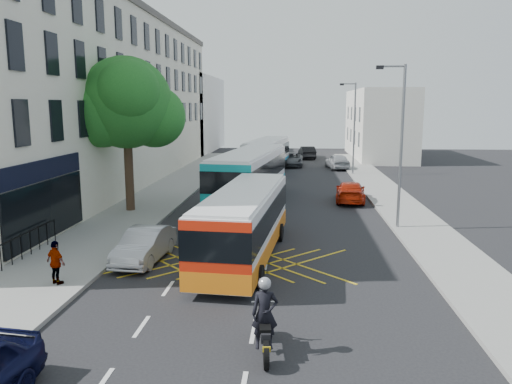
% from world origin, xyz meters
% --- Properties ---
extents(ground, '(120.00, 120.00, 0.00)m').
position_xyz_m(ground, '(0.00, 0.00, 0.00)').
color(ground, black).
rests_on(ground, ground).
extents(pavement_left, '(5.00, 70.00, 0.15)m').
position_xyz_m(pavement_left, '(-8.50, 15.00, 0.07)').
color(pavement_left, gray).
rests_on(pavement_left, ground).
extents(pavement_right, '(3.00, 70.00, 0.15)m').
position_xyz_m(pavement_right, '(7.50, 15.00, 0.07)').
color(pavement_right, gray).
rests_on(pavement_right, ground).
extents(terrace_main, '(8.30, 45.00, 13.50)m').
position_xyz_m(terrace_main, '(-14.00, 24.49, 6.76)').
color(terrace_main, beige).
rests_on(terrace_main, ground).
extents(terrace_far, '(8.00, 20.00, 10.00)m').
position_xyz_m(terrace_far, '(-14.00, 55.00, 5.00)').
color(terrace_far, silver).
rests_on(terrace_far, ground).
extents(building_right, '(6.00, 18.00, 8.00)m').
position_xyz_m(building_right, '(11.00, 48.00, 4.00)').
color(building_right, silver).
rests_on(building_right, ground).
extents(street_tree, '(6.30, 5.70, 8.80)m').
position_xyz_m(street_tree, '(-8.51, 14.97, 6.29)').
color(street_tree, '#382619').
rests_on(street_tree, pavement_left).
extents(lamp_near, '(1.45, 0.15, 8.00)m').
position_xyz_m(lamp_near, '(6.20, 12.00, 4.62)').
color(lamp_near, slate).
rests_on(lamp_near, pavement_right).
extents(lamp_far, '(1.45, 0.15, 8.00)m').
position_xyz_m(lamp_far, '(6.20, 32.00, 4.62)').
color(lamp_far, slate).
rests_on(lamp_far, pavement_right).
extents(railings, '(0.08, 5.60, 1.14)m').
position_xyz_m(railings, '(-9.70, 5.30, 0.72)').
color(railings, black).
rests_on(railings, pavement_left).
extents(bus_near, '(3.19, 10.25, 2.83)m').
position_xyz_m(bus_near, '(-0.93, 6.73, 1.49)').
color(bus_near, silver).
rests_on(bus_near, ground).
extents(bus_mid, '(4.24, 12.21, 3.36)m').
position_xyz_m(bus_mid, '(-1.76, 18.19, 1.77)').
color(bus_mid, silver).
rests_on(bus_mid, ground).
extents(bus_far, '(3.94, 11.18, 3.08)m').
position_xyz_m(bus_far, '(-1.50, 33.05, 1.62)').
color(bus_far, silver).
rests_on(bus_far, ground).
extents(motorbike, '(0.74, 2.27, 2.02)m').
position_xyz_m(motorbike, '(0.38, -1.25, 0.95)').
color(motorbike, black).
rests_on(motorbike, ground).
extents(parked_car_silver, '(1.71, 4.14, 1.33)m').
position_xyz_m(parked_car_silver, '(-4.90, 5.95, 0.67)').
color(parked_car_silver, '#B6B7BE').
rests_on(parked_car_silver, ground).
extents(red_hatchback, '(2.29, 4.71, 1.32)m').
position_xyz_m(red_hatchback, '(4.72, 19.32, 0.66)').
color(red_hatchback, '#A71D07').
rests_on(red_hatchback, ground).
extents(distant_car_grey, '(2.34, 4.97, 1.37)m').
position_xyz_m(distant_car_grey, '(0.74, 38.26, 0.69)').
color(distant_car_grey, '#46484E').
rests_on(distant_car_grey, ground).
extents(distant_car_silver, '(2.38, 4.64, 1.51)m').
position_xyz_m(distant_car_silver, '(5.27, 36.34, 0.76)').
color(distant_car_silver, '#989A9F').
rests_on(distant_car_silver, ground).
extents(distant_car_dark, '(2.09, 4.58, 1.46)m').
position_xyz_m(distant_car_dark, '(2.50, 45.73, 0.73)').
color(distant_car_dark, black).
rests_on(distant_car_dark, ground).
extents(pedestrian_far, '(0.96, 0.75, 1.53)m').
position_xyz_m(pedestrian_far, '(-7.00, 2.74, 0.91)').
color(pedestrian_far, gray).
rests_on(pedestrian_far, pavement_left).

